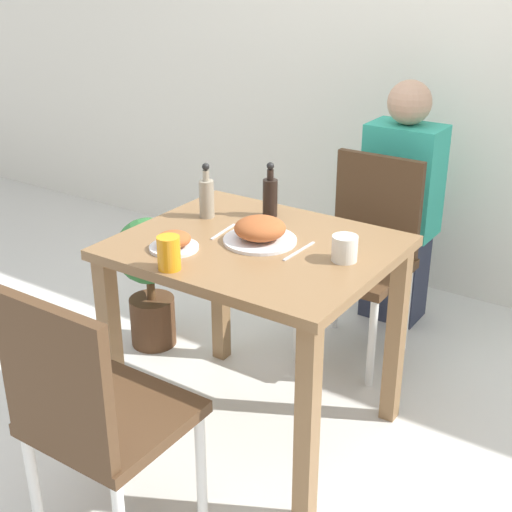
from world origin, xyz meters
TOP-DOWN VIEW (x-y plane):
  - ground_plane at (0.00, 0.00)m, footprint 16.00×16.00m
  - wall_back at (0.00, 1.56)m, footprint 8.00×0.05m
  - dining_table at (0.00, 0.00)m, footprint 0.92×0.77m
  - chair_near at (-0.05, -0.76)m, footprint 0.42×0.42m
  - chair_far at (0.07, 0.75)m, footprint 0.42×0.42m
  - food_plate at (0.01, 0.02)m, footprint 0.26×0.26m
  - side_plate at (-0.20, -0.20)m, footprint 0.17×0.17m
  - drink_cup at (0.32, 0.04)m, footprint 0.09×0.09m
  - juice_glass at (-0.11, -0.33)m, footprint 0.07×0.07m
  - sauce_bottle at (-0.30, 0.11)m, footprint 0.06×0.06m
  - condiment_bottle at (-0.10, 0.25)m, footprint 0.06×0.06m
  - fork_utensil at (-0.15, 0.02)m, footprint 0.03×0.16m
  - spoon_utensil at (0.16, 0.02)m, footprint 0.01×0.19m
  - potted_plant_left at (-0.74, 0.25)m, footprint 0.30×0.30m
  - person_figure at (0.07, 1.13)m, footprint 0.34×0.22m

SIDE VIEW (x-z plane):
  - ground_plane at x=0.00m, z-range 0.00..0.00m
  - potted_plant_left at x=-0.74m, z-range 0.06..0.68m
  - chair_near at x=-0.05m, z-range 0.06..0.94m
  - chair_far at x=0.07m, z-range 0.06..0.94m
  - person_figure at x=0.07m, z-range 0.00..1.17m
  - dining_table at x=0.00m, z-range 0.25..1.02m
  - fork_utensil at x=-0.15m, z-range 0.77..0.77m
  - spoon_utensil at x=0.16m, z-range 0.77..0.77m
  - side_plate at x=-0.20m, z-range 0.76..0.83m
  - food_plate at x=0.01m, z-range 0.76..0.85m
  - drink_cup at x=0.32m, z-range 0.77..0.85m
  - juice_glass at x=-0.11m, z-range 0.77..0.88m
  - sauce_bottle at x=-0.30m, z-range 0.74..0.95m
  - condiment_bottle at x=-0.10m, z-range 0.74..0.95m
  - wall_back at x=0.00m, z-range 0.00..2.60m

